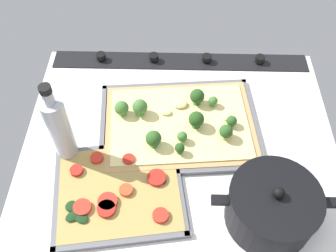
{
  "coord_description": "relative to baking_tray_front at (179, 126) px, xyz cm",
  "views": [
    {
      "loc": [
        1.53,
        55.0,
        79.6
      ],
      "look_at": [
        2.91,
        -0.94,
        6.62
      ],
      "focal_mm": 40.96,
      "sensor_mm": 36.0,
      "label": 1
    }
  ],
  "objects": [
    {
      "name": "stove_control_panel",
      "position": [
        -0.26,
        -24.58,
        0.2
      ],
      "size": [
        75.79,
        7.0,
        2.6
      ],
      "color": "black",
      "rests_on": "ground_plane"
    },
    {
      "name": "cooking_pot",
      "position": [
        -19.72,
        24.9,
        4.93
      ],
      "size": [
        26.04,
        19.21,
        12.87
      ],
      "color": "black",
      "rests_on": "ground_plane"
    },
    {
      "name": "veggie_pizza_back",
      "position": [
        13.66,
        19.64,
        0.78
      ],
      "size": [
        30.38,
        26.95,
        1.9
      ],
      "color": "tan",
      "rests_on": "baking_tray_back"
    },
    {
      "name": "baking_tray_back",
      "position": [
        13.49,
        19.43,
        0.02
      ],
      "size": [
        33.1,
        29.67,
        1.3
      ],
      "color": "slate",
      "rests_on": "ground_plane"
    },
    {
      "name": "broccoli_pizza",
      "position": [
        0.07,
        0.06,
        1.57
      ],
      "size": [
        40.42,
        30.46,
        6.19
      ],
      "color": "tan",
      "rests_on": "baking_tray_front"
    },
    {
      "name": "oil_bottle",
      "position": [
        27.16,
        9.12,
        9.83
      ],
      "size": [
        5.21,
        5.21,
        24.12
      ],
      "color": "#B7BCC6",
      "rests_on": "ground_plane"
    },
    {
      "name": "baking_tray_front",
      "position": [
        0.0,
        0.0,
        0.0
      ],
      "size": [
        43.02,
        33.05,
        1.3
      ],
      "color": "slate",
      "rests_on": "ground_plane"
    },
    {
      "name": "ground_plane",
      "position": [
        -0.26,
        5.88,
        -1.86
      ],
      "size": [
        78.95,
        67.93,
        3.0
      ],
      "primitive_type": "cube",
      "color": "white"
    }
  ]
}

